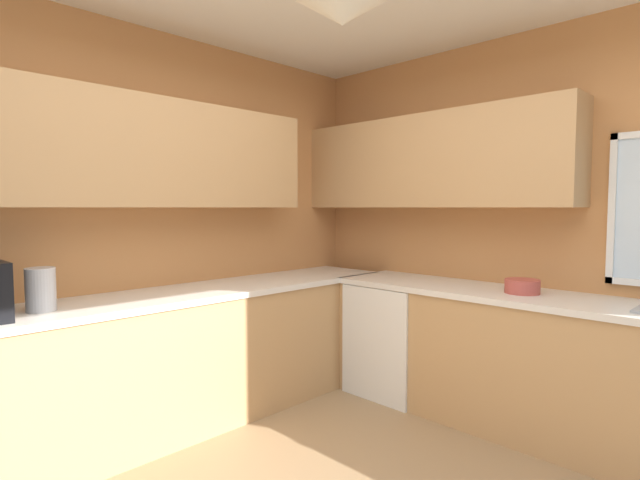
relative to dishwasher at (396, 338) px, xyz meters
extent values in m
cube|color=#C6844C|center=(0.89, 0.37, 0.91)|extent=(3.85, 0.06, 2.66)
cube|color=#C6844C|center=(-1.00, -1.63, 0.91)|extent=(0.06, 4.06, 2.66)
cube|color=white|center=(1.39, 0.33, 1.01)|extent=(0.04, 0.04, 0.93)
cube|color=tan|center=(-0.81, -1.83, 1.37)|extent=(0.32, 2.76, 0.70)
cube|color=tan|center=(0.14, 0.18, 1.37)|extent=(2.23, 0.32, 0.70)
cone|color=silver|center=(0.89, -1.63, 1.82)|extent=(0.44, 0.44, 0.14)
cube|color=tan|center=(-0.66, -1.63, 0.00)|extent=(0.62, 3.64, 0.86)
cube|color=silver|center=(-0.66, -1.63, 0.45)|extent=(0.65, 3.67, 0.04)
cube|color=tan|center=(1.10, 0.03, 0.00)|extent=(2.91, 0.62, 0.86)
cube|color=silver|center=(1.10, 0.03, 0.45)|extent=(2.94, 0.65, 0.04)
cube|color=white|center=(0.00, 0.00, 0.00)|extent=(0.60, 0.60, 0.85)
cylinder|color=#B7B7BC|center=(-0.64, -2.32, 0.59)|extent=(0.15, 0.15, 0.23)
cylinder|color=#B74C42|center=(0.96, 0.03, 0.52)|extent=(0.22, 0.22, 0.09)
camera|label=1|loc=(2.24, -3.11, 1.02)|focal=27.47mm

